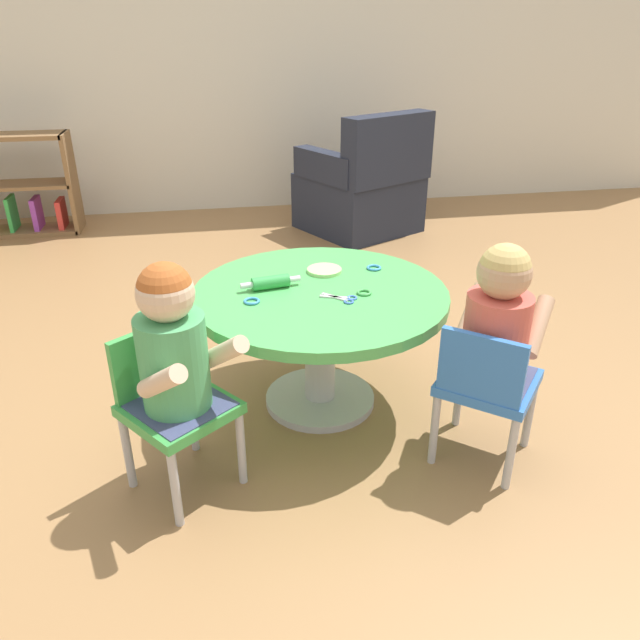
% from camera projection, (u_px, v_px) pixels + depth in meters
% --- Properties ---
extents(ground_plane, '(10.00, 10.00, 0.00)m').
position_uv_depth(ground_plane, '(320.00, 401.00, 2.48)').
color(ground_plane, '#9E7247').
extents(back_wall, '(8.00, 0.12, 2.80)m').
position_uv_depth(back_wall, '(248.00, 20.00, 4.50)').
color(back_wall, silver).
rests_on(back_wall, ground).
extents(craft_table, '(0.96, 0.96, 0.49)m').
position_uv_depth(craft_table, '(320.00, 316.00, 2.31)').
color(craft_table, silver).
rests_on(craft_table, ground).
extents(child_chair_left, '(0.42, 0.42, 0.54)m').
position_uv_depth(child_chair_left, '(173.00, 403.00, 1.93)').
color(child_chair_left, '#B7B7BC').
rests_on(child_chair_left, ground).
extents(seated_child_left, '(0.42, 0.44, 0.51)m').
position_uv_depth(seated_child_left, '(173.00, 345.00, 1.80)').
color(seated_child_left, '#3F4772').
rests_on(seated_child_left, ground).
extents(child_chair_right, '(0.42, 0.42, 0.54)m').
position_uv_depth(child_chair_right, '(486.00, 385.00, 2.02)').
color(child_chair_right, '#B7B7BC').
rests_on(child_chair_right, ground).
extents(seated_child_right, '(0.43, 0.44, 0.51)m').
position_uv_depth(seated_child_right, '(498.00, 320.00, 1.95)').
color(seated_child_right, '#3F4772').
rests_on(seated_child_right, ground).
extents(bookshelf_low, '(0.93, 0.28, 0.70)m').
position_uv_depth(bookshelf_low, '(7.00, 191.00, 4.30)').
color(bookshelf_low, olive).
rests_on(bookshelf_low, ground).
extents(armchair_dark, '(0.95, 0.96, 0.85)m').
position_uv_depth(armchair_dark, '(363.00, 189.00, 4.35)').
color(armchair_dark, '#232838').
rests_on(armchair_dark, ground).
extents(rolling_pin, '(0.23, 0.07, 0.05)m').
position_uv_depth(rolling_pin, '(271.00, 282.00, 2.26)').
color(rolling_pin, green).
rests_on(rolling_pin, craft_table).
extents(craft_scissors, '(0.14, 0.12, 0.01)m').
position_uv_depth(craft_scissors, '(343.00, 299.00, 2.18)').
color(craft_scissors, silver).
rests_on(craft_scissors, craft_table).
extents(playdough_blob_0, '(0.14, 0.14, 0.01)m').
position_uv_depth(playdough_blob_0, '(324.00, 270.00, 2.42)').
color(playdough_blob_0, '#B2E58C').
rests_on(playdough_blob_0, craft_table).
extents(cookie_cutter_0, '(0.06, 0.06, 0.01)m').
position_uv_depth(cookie_cutter_0, '(374.00, 268.00, 2.45)').
color(cookie_cutter_0, '#3F99D8').
rests_on(cookie_cutter_0, craft_table).
extents(cookie_cutter_1, '(0.06, 0.06, 0.01)m').
position_uv_depth(cookie_cutter_1, '(252.00, 301.00, 2.16)').
color(cookie_cutter_1, '#3F99D8').
rests_on(cookie_cutter_1, craft_table).
extents(cookie_cutter_2, '(0.06, 0.06, 0.01)m').
position_uv_depth(cookie_cutter_2, '(364.00, 292.00, 2.23)').
color(cookie_cutter_2, '#4CB259').
rests_on(cookie_cutter_2, craft_table).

